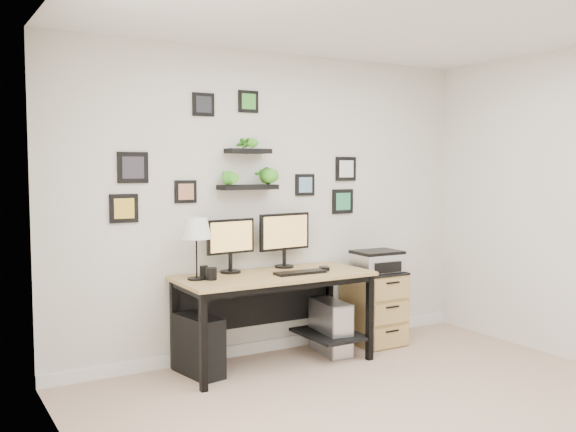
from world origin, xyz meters
TOP-DOWN VIEW (x-y plane):
  - room at (0.00, 1.98)m, footprint 4.00×4.00m
  - desk at (-0.17, 1.67)m, footprint 1.60×0.70m
  - monitor_left at (-0.49, 1.85)m, footprint 0.43×0.19m
  - monitor_right at (0.03, 1.87)m, footprint 0.51×0.18m
  - keyboard at (-0.02, 1.53)m, footprint 0.43×0.15m
  - mouse at (0.25, 1.57)m, footprint 0.10×0.12m
  - table_lamp at (-0.85, 1.70)m, footprint 0.24×0.24m
  - mug at (-0.76, 1.63)m, footprint 0.08×0.08m
  - pen_cup at (-0.75, 1.81)m, footprint 0.07×0.07m
  - pc_tower_black at (-0.84, 1.69)m, footprint 0.28×0.49m
  - pc_tower_grey at (0.37, 1.65)m, footprint 0.25×0.48m
  - file_cabinet at (0.90, 1.72)m, footprint 0.43×0.53m
  - printer at (0.90, 1.69)m, footprint 0.42×0.35m
  - wall_decor at (-0.30, 1.93)m, footprint 2.30×0.18m

SIDE VIEW (x-z plane):
  - room at x=0.00m, z-range -1.95..2.05m
  - pc_tower_grey at x=0.37m, z-range 0.00..0.46m
  - pc_tower_black at x=-0.84m, z-range 0.00..0.46m
  - file_cabinet at x=0.90m, z-range 0.00..0.67m
  - desk at x=-0.17m, z-range 0.25..1.00m
  - keyboard at x=-0.02m, z-range 0.75..0.77m
  - printer at x=0.90m, z-range 0.67..0.86m
  - mouse at x=0.25m, z-range 0.75..0.78m
  - pen_cup at x=-0.75m, z-range 0.75..0.84m
  - mug at x=-0.76m, z-range 0.75..0.85m
  - monitor_left at x=-0.49m, z-range 0.79..1.23m
  - monitor_right at x=0.03m, z-range 0.79..1.27m
  - table_lamp at x=-0.85m, z-range 0.90..1.38m
  - wall_decor at x=-0.30m, z-range 1.09..2.16m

